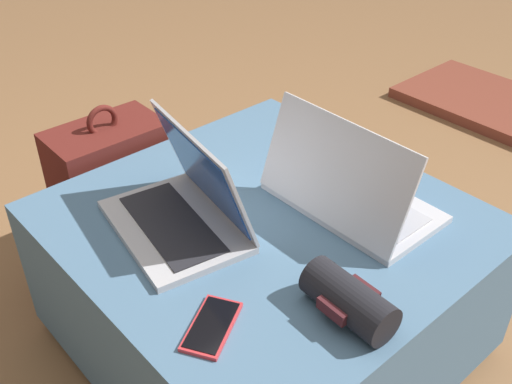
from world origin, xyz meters
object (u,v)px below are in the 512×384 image
Objects in this scene: laptop_near at (184,207)px; backpack at (113,196)px; wrist_brace at (349,300)px; cell_phone at (212,326)px; laptop_far at (347,191)px.

backpack is (-0.47, 0.06, -0.24)m from laptop_near.
cell_phone is at bearing -124.63° from wrist_brace.
backpack is 2.80× the size of wrist_brace.
wrist_brace is (0.22, -0.24, -0.01)m from laptop_far.
laptop_near is at bearing -171.51° from wrist_brace.
laptop_near reaches higher than laptop_far.
cell_phone is 0.79m from backpack.
laptop_near reaches higher than cell_phone.
laptop_far reaches higher than cell_phone.
laptop_far is (0.19, 0.31, -0.00)m from laptop_near.
laptop_far is 0.46m from cell_phone.
laptop_near is 2.38× the size of cell_phone.
laptop_near is 0.53m from backpack.
wrist_brace is (0.41, 0.06, -0.01)m from laptop_near.
laptop_far is at bearing 67.75° from laptop_near.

